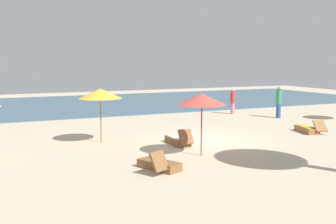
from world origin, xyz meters
The scene contains 10 objects.
ground_plane centered at (0.00, 0.00, 0.00)m, with size 60.00×60.00×0.00m, color beige.
ocean_water centered at (0.00, 17.00, 0.03)m, with size 48.00×16.00×0.06m, color #3D6075.
umbrella_0 centered at (-4.41, 1.46, 2.13)m, with size 1.88×1.88×2.35m.
umbrella_1 centered at (-1.67, -2.56, 2.12)m, with size 1.82×1.82×2.34m.
lounger_0 centered at (-3.90, -3.73, 0.17)m, with size 1.18×1.73×0.75m.
lounger_1 centered at (-1.55, -0.37, 0.18)m, with size 0.65×1.66×0.74m.
lounger_2 centered at (5.53, -0.49, 0.18)m, with size 1.00×1.79×0.67m.
person_0 centered at (6.11, 7.05, 0.85)m, with size 0.35×0.35×1.68m.
person_1 centered at (7.63, 4.27, 0.99)m, with size 0.36×0.36×1.94m.
dog centered at (-0.56, 0.76, 0.17)m, with size 0.59×0.66×0.32m.
Camera 1 is at (-9.04, -15.63, 3.56)m, focal length 43.55 mm.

